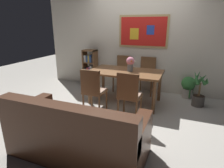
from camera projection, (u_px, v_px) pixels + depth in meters
ground_plane at (120, 108)px, 3.99m from camera, size 12.00×12.00×0.00m
wall_back_with_painting at (139, 40)px, 4.82m from camera, size 5.20×0.14×2.60m
dining_table at (125, 75)px, 4.13m from camera, size 1.57×0.90×0.72m
dining_chair_far_right at (147, 72)px, 4.75m from camera, size 0.40×0.41×0.91m
dining_chair_near_right at (129, 93)px, 3.35m from camera, size 0.40×0.41×0.91m
dining_chair_far_left at (123, 70)px, 4.96m from camera, size 0.40×0.41×0.91m
dining_chair_near_left at (93, 88)px, 3.58m from camera, size 0.40×0.41×0.91m
leather_couch at (76, 135)px, 2.48m from camera, size 1.80×0.84×0.84m
bookshelf at (90, 70)px, 5.30m from camera, size 0.36×0.28×1.03m
potted_ivy at (188, 86)px, 4.49m from camera, size 0.32×0.32×0.52m
potted_palm at (199, 93)px, 4.04m from camera, size 0.35×0.35×0.78m
flower_vase at (130, 63)px, 4.04m from camera, size 0.19×0.18×0.31m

